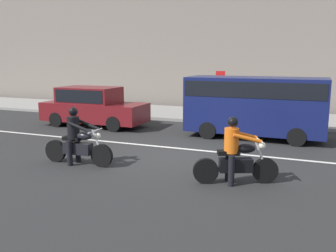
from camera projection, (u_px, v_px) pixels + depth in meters
ground_plane at (170, 155)px, 11.40m from camera, size 80.00×80.00×0.00m
sidewalk_slab at (228, 116)px, 18.68m from camera, size 40.00×4.40×0.14m
building_facade at (244, 9)px, 20.76m from camera, size 40.00×1.40×11.39m
lane_marking_stripe at (191, 149)px, 12.08m from camera, size 18.00×0.14×0.01m
motorcycle_with_rider_orange_stripe at (235, 156)px, 8.72m from camera, size 1.93×1.00×1.62m
motorcycle_with_rider_black_leather at (77, 141)px, 10.31m from camera, size 2.16×0.70×1.62m
parked_sedan_maroon at (93, 106)px, 16.18m from camera, size 4.65×1.82×1.72m
parked_van_navy at (255, 103)px, 13.69m from camera, size 5.05×1.96×2.27m
street_sign_post at (220, 89)px, 17.46m from camera, size 0.44×0.08×2.26m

